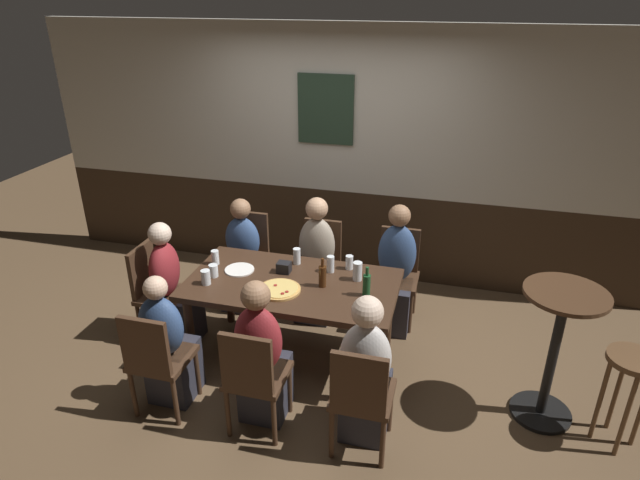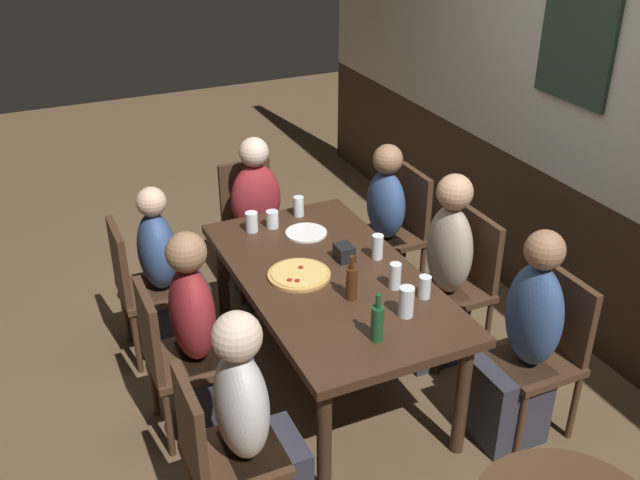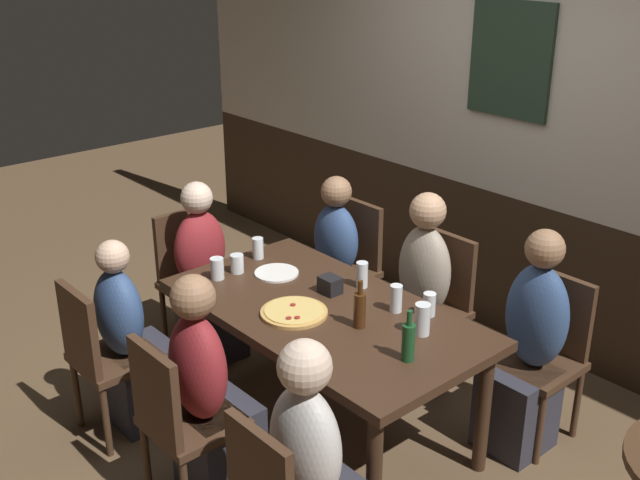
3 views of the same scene
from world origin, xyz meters
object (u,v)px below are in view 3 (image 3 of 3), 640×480
person_head_west (206,285)px  pizza (294,312)px  person_mid_near (209,404)px  chair_left_far (349,261)px  beer_bottle_green (408,341)px  plate_white_large (277,273)px  chair_left_near (102,352)px  person_mid_far (417,307)px  beer_glass_tall (429,306)px  person_left_far (330,273)px  dining_table (324,322)px  person_left_near (132,349)px  chair_right_far (545,349)px  person_right_far (527,358)px  beer_glass_half (362,276)px  pint_glass_pale (422,321)px  tumbler_water (258,249)px  chair_mid_near (179,417)px  condiment_caddy (330,285)px  beer_bottle_brown (360,309)px  chair_mid_far (436,300)px  pint_glass_stout (237,264)px  pint_glass_amber (217,270)px  chair_head_west (192,273)px

person_head_west → pizza: bearing=-8.5°
person_mid_near → chair_left_far: bearing=115.1°
beer_bottle_green → plate_white_large: size_ratio=1.00×
chair_left_near → person_mid_far: 1.75m
beer_glass_tall → person_left_far: bearing=162.1°
beer_glass_tall → plate_white_large: beer_glass_tall is taller
dining_table → chair_left_far: size_ratio=1.92×
person_head_west → person_left_near: person_head_west is taller
chair_right_far → person_mid_far: bearing=-167.8°
person_mid_near → plate_white_large: bearing=121.6°
person_right_far → chair_left_near: bearing=-133.2°
beer_glass_half → pint_glass_pale: (0.55, -0.14, 0.01)m
pizza → pint_glass_pale: 0.64m
tumbler_water → chair_mid_near: bearing=-54.1°
person_left_near → condiment_caddy: person_left_near is taller
chair_left_far → person_mid_near: bearing=-64.9°
beer_glass_half → beer_bottle_green: beer_bottle_green is taller
dining_table → person_mid_near: bearing=-90.0°
plate_white_large → beer_bottle_green: bearing=-6.4°
chair_right_far → person_left_far: (-1.48, -0.16, -0.04)m
chair_left_near → beer_bottle_brown: size_ratio=3.59×
person_left_near → plate_white_large: size_ratio=4.43×
person_left_far → person_mid_near: 1.60m
person_right_far → person_mid_far: bearing=180.0°
chair_mid_near → condiment_caddy: (-0.11, 1.01, 0.29)m
chair_right_far → plate_white_large: chair_right_far is taller
person_mid_near → tumbler_water: size_ratio=9.27×
chair_left_near → chair_mid_far: size_ratio=1.00×
person_mid_far → beer_bottle_brown: person_mid_far is taller
pint_glass_stout → plate_white_large: 0.22m
person_right_far → beer_glass_half: 0.94m
person_right_far → pint_glass_stout: person_right_far is taller
chair_left_near → plate_white_large: (0.26, 0.95, 0.25)m
person_mid_near → person_left_far: bearing=117.6°
pint_glass_pale → pint_glass_amber: bearing=-161.8°
pizza → pint_glass_stout: (-0.59, 0.08, 0.04)m
tumbler_water → plate_white_large: size_ratio=0.51×
person_left_far → condiment_caddy: person_left_far is taller
dining_table → chair_right_far: chair_right_far is taller
chair_left_near → person_left_far: person_left_far is taller
chair_head_west → chair_mid_far: (1.26, 0.87, 0.00)m
chair_mid_near → beer_glass_half: 1.23m
pizza → pint_glass_pale: bearing=30.7°
person_left_far → tumbler_water: bearing=-88.1°
person_left_far → beer_glass_half: size_ratio=7.78×
person_left_far → beer_glass_tall: (1.14, -0.37, 0.33)m
pint_glass_stout → beer_bottle_green: size_ratio=0.43×
tumbler_water → pint_glass_stout: bearing=-68.9°
beer_glass_tall → plate_white_large: bearing=-163.1°
chair_mid_near → person_mid_far: size_ratio=0.74×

